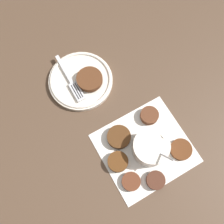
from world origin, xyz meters
The scene contains 12 objects.
ground_plane centered at (0.00, 0.00, 0.00)m, with size 4.00×4.00×0.00m, color #4C3828.
napkin centered at (-0.02, 0.00, 0.00)m, with size 0.30×0.29×0.00m.
sauce_bowl centered at (-0.01, -0.01, 0.03)m, with size 0.12×0.13×0.11m.
fritter_0 centered at (-0.06, -0.09, 0.01)m, with size 0.06×0.06×0.02m.
fritter_1 centered at (0.06, 0.07, 0.01)m, with size 0.06×0.06×0.02m.
fritter_2 centered at (-0.06, 0.08, 0.01)m, with size 0.07×0.07×0.02m.
fritter_3 centered at (-0.12, -0.05, 0.01)m, with size 0.06×0.06×0.01m.
fritter_4 centered at (-0.11, 0.02, 0.01)m, with size 0.06×0.06×0.02m.
fritter_5 centered at (0.06, -0.07, 0.01)m, with size 0.07×0.07×0.01m.
serving_plate centered at (-0.04, 0.31, 0.01)m, with size 0.21×0.21×0.02m.
fritter_on_plate centered at (-0.02, 0.28, 0.03)m, with size 0.09×0.09×0.02m.
fork centered at (-0.07, 0.31, 0.02)m, with size 0.05×0.19×0.00m.
Camera 1 is at (-0.20, -0.06, 0.81)m, focal length 42.00 mm.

